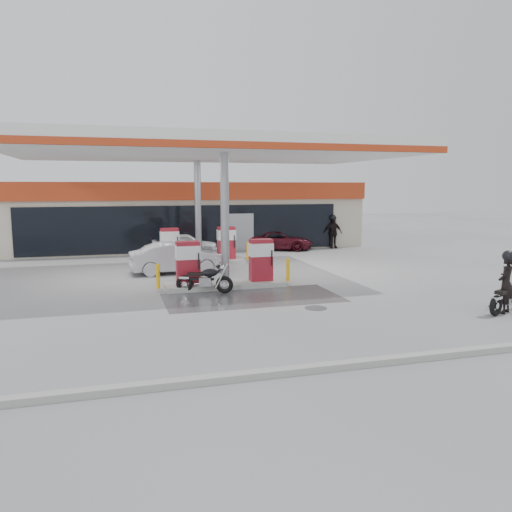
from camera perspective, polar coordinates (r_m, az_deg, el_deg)
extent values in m
plane|color=gray|center=(17.01, -2.04, -4.86)|extent=(90.00, 90.00, 0.00)
cube|color=#4C4C4F|center=(17.13, -0.41, -4.76)|extent=(6.00, 3.00, 0.00)
cylinder|color=#38383A|center=(15.78, 6.85, -5.93)|extent=(0.70, 0.70, 0.01)
cube|color=gray|center=(10.61, 7.42, -12.56)|extent=(28.00, 0.25, 0.15)
cube|color=beige|center=(32.39, -8.98, 4.76)|extent=(22.00, 8.00, 4.00)
cube|color=black|center=(28.44, -7.94, 3.13)|extent=(18.00, 0.10, 2.60)
cube|color=#AD3415|center=(28.28, -8.00, 7.36)|extent=(22.00, 0.25, 1.00)
cube|color=navy|center=(30.03, 5.47, 7.43)|extent=(3.50, 0.12, 0.80)
cube|color=gray|center=(29.01, -2.03, 2.70)|extent=(1.80, 0.14, 2.20)
cube|color=silver|center=(21.52, -5.42, 12.01)|extent=(16.00, 10.00, 0.60)
cube|color=#AD3415|center=(16.68, -2.17, 12.58)|extent=(16.00, 0.12, 0.24)
cube|color=#AD3415|center=(26.38, -7.46, 10.84)|extent=(16.00, 0.12, 0.24)
cylinder|color=gray|center=(18.57, -3.59, 4.30)|extent=(0.32, 0.32, 5.00)
cylinder|color=gray|center=(24.45, -6.65, 5.15)|extent=(0.32, 0.32, 5.00)
cube|color=#9E9E99|center=(18.89, -3.52, -3.29)|extent=(4.50, 1.30, 0.18)
cube|color=maroon|center=(18.49, -7.78, -0.80)|extent=(0.85, 0.48, 1.60)
cube|color=maroon|center=(19.09, 0.56, -0.45)|extent=(0.85, 0.48, 1.60)
cube|color=silver|center=(18.43, -7.80, 0.43)|extent=(0.88, 0.52, 0.50)
cube|color=silver|center=(19.03, 0.56, 0.74)|extent=(0.88, 0.52, 0.50)
cylinder|color=#F2AF0D|center=(18.44, -11.14, -2.29)|extent=(0.14, 0.14, 0.90)
cylinder|color=#F2AF0D|center=(19.50, 3.66, -1.59)|extent=(0.14, 0.14, 0.90)
cube|color=#9E9E99|center=(24.70, -6.56, -0.65)|extent=(4.50, 1.30, 0.18)
cube|color=maroon|center=(24.39, -9.84, 1.29)|extent=(0.85, 0.48, 1.60)
cube|color=maroon|center=(24.85, -3.41, 1.51)|extent=(0.85, 0.48, 1.60)
cube|color=silver|center=(24.35, -9.86, 2.22)|extent=(0.88, 0.52, 0.50)
cube|color=silver|center=(24.81, -3.41, 2.43)|extent=(0.88, 0.52, 0.50)
cylinder|color=#F2AF0D|center=(24.35, -12.38, 0.16)|extent=(0.14, 0.14, 0.90)
cylinder|color=#F2AF0D|center=(25.16, -0.95, 0.60)|extent=(0.14, 0.14, 0.90)
torus|color=black|center=(16.27, 25.73, -5.13)|extent=(0.64, 0.39, 0.63)
cube|color=gray|center=(16.93, 26.85, -4.41)|extent=(0.49, 0.40, 0.32)
cube|color=black|center=(16.77, 26.65, -4.15)|extent=(0.91, 0.47, 0.08)
ellipsoid|color=black|center=(17.01, 27.14, -3.22)|extent=(0.67, 0.54, 0.29)
cube|color=black|center=(16.55, 26.39, -3.69)|extent=(0.63, 0.46, 0.11)
cylinder|color=silver|center=(16.54, 25.62, -4.99)|extent=(0.90, 0.45, 0.08)
imported|color=black|center=(16.66, 26.67, -2.86)|extent=(0.78, 0.71, 1.79)
torus|color=black|center=(17.77, -3.63, -3.28)|extent=(0.64, 0.37, 0.63)
torus|color=black|center=(18.06, -8.17, -3.16)|extent=(0.64, 0.37, 0.63)
cube|color=gray|center=(17.87, -5.79, -2.96)|extent=(0.48, 0.39, 0.31)
cube|color=black|center=(17.88, -6.29, -2.62)|extent=(0.91, 0.45, 0.08)
ellipsoid|color=black|center=(17.78, -5.31, -1.92)|extent=(0.67, 0.53, 0.29)
cube|color=black|center=(17.90, -6.95, -2.08)|extent=(0.63, 0.45, 0.10)
cylinder|color=silver|center=(17.67, -4.32, -0.93)|extent=(0.33, 0.75, 0.04)
sphere|color=silver|center=(17.67, -3.91, -1.34)|extent=(0.19, 0.19, 0.19)
cylinder|color=silver|center=(18.14, -7.31, -3.16)|extent=(0.91, 0.43, 0.08)
imported|color=silver|center=(27.73, -8.16, 1.37)|extent=(3.73, 1.74, 1.24)
imported|color=#595A5E|center=(25.42, -9.64, 1.16)|extent=(0.71, 0.85, 1.60)
imported|color=#AAABB2|center=(22.07, -9.01, -0.21)|extent=(4.12, 1.60, 1.34)
imported|color=black|center=(30.84, -27.20, 1.24)|extent=(4.64, 3.40, 1.25)
imported|color=#51111D|center=(29.84, 2.66, 1.79)|extent=(4.38, 3.27, 1.11)
imported|color=black|center=(30.88, 8.79, 2.67)|extent=(1.15, 0.53, 1.92)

